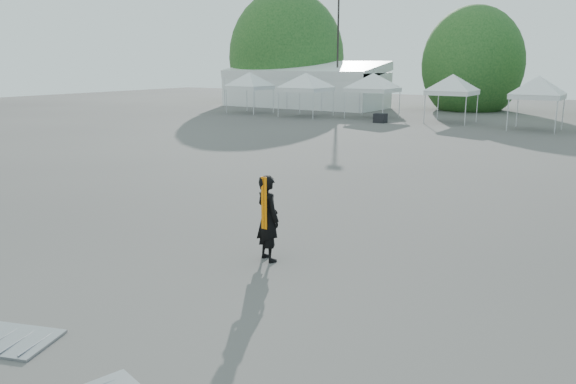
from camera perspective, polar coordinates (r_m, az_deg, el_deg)
The scene contains 12 objects.
ground at distance 12.68m, azimuth 3.41°, elevation -6.04°, with size 120.00×120.00×0.00m, color #474442.
marquee at distance 53.36m, azimuth 1.68°, elevation 10.75°, with size 15.00×6.25×4.23m.
light_pole_west at distance 50.47m, azimuth 5.09°, elevation 14.88°, with size 0.60×0.25×10.30m.
tree_far_w at distance 57.99m, azimuth -0.17°, elevation 13.48°, with size 4.80×4.80×7.30m.
tree_mid_w at distance 52.30m, azimuth 18.22°, elevation 12.22°, with size 4.16×4.16×6.33m.
tent_a at distance 46.94m, azimuth -3.92°, elevation 11.73°, with size 4.20×4.20×3.88m.
tent_b at distance 43.86m, azimuth 1.86°, elevation 11.66°, with size 4.68×4.68×3.88m.
tent_c at distance 43.20m, azimuth 8.66°, elevation 11.50°, with size 4.65×4.65×3.88m.
tent_d at distance 40.78m, azimuth 16.42°, elevation 11.04°, with size 4.24×4.24×3.88m.
tent_e at distance 38.03m, azimuth 24.14°, elevation 10.33°, with size 4.12×4.12×3.88m.
man at distance 11.86m, azimuth -2.06°, elevation -2.66°, with size 0.80×0.69×1.86m.
crate_west at distance 39.91m, azimuth 9.36°, elevation 7.42°, with size 0.83×0.64×0.64m, color black.
Camera 1 is at (5.92, -10.41, 4.15)m, focal length 35.00 mm.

